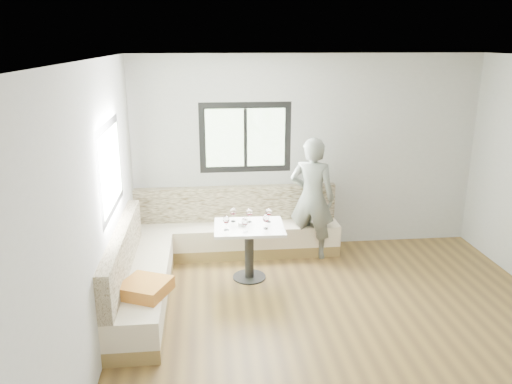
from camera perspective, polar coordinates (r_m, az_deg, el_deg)
The scene contains 11 objects.
room at distance 4.97m, azimuth 10.62°, elevation -1.55°, with size 5.01×5.01×2.81m.
banquette at distance 6.60m, azimuth -6.55°, elevation -6.67°, with size 2.90×2.80×0.95m.
table at distance 6.38m, azimuth -0.79°, elevation -5.41°, with size 0.90×0.71×0.72m.
person at distance 6.98m, azimuth 6.42°, elevation -0.71°, with size 0.63×0.41×1.72m, color slate.
olive_ramekin at distance 6.32m, azimuth -1.58°, elevation -3.65°, with size 0.11×0.11×0.04m.
wine_glass_a at distance 6.14m, azimuth -3.43°, elevation -3.24°, with size 0.08×0.08×0.19m.
wine_glass_b at distance 6.07m, azimuth -1.28°, elevation -3.46°, with size 0.08×0.08×0.19m.
wine_glass_c at distance 6.18m, azimuth 1.15°, elevation -3.08°, with size 0.08×0.08×0.19m.
wine_glass_d at distance 6.40m, azimuth -0.77°, elevation -2.37°, with size 0.08×0.08×0.19m.
wine_glass_e at distance 6.40m, azimuth 1.45°, elevation -2.36°, with size 0.08×0.08×0.19m.
wine_glass_f at distance 6.43m, azimuth -2.64°, elevation -2.29°, with size 0.08×0.08×0.19m.
Camera 1 is at (-1.47, -4.44, 2.96)m, focal length 35.00 mm.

